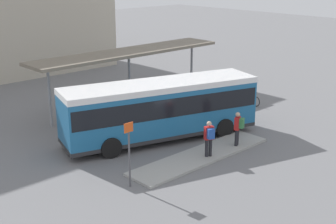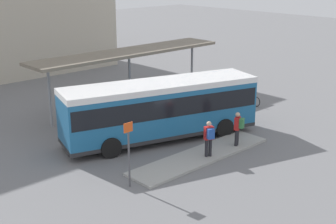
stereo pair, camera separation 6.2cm
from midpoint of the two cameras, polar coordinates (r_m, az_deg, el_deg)
ground_plane at (r=24.65m, az=-0.94°, el=-3.32°), size 120.00×120.00×0.00m
curb_island at (r=22.49m, az=4.00°, el=-5.34°), size 8.01×1.80×0.12m
city_bus at (r=24.07m, az=-0.94°, el=0.70°), size 10.53×5.31×3.09m
pedestrian_waiting at (r=23.42m, az=8.48°, el=-1.77°), size 0.51×0.55×1.73m
pedestrian_companion at (r=21.90m, az=4.96°, el=-3.02°), size 0.51×0.55×1.74m
bicycle_yellow at (r=30.96m, az=9.96°, el=1.47°), size 0.48×1.55×0.67m
bicycle_orange at (r=31.25m, az=8.41°, el=1.77°), size 0.48×1.74×0.75m
station_shelter at (r=29.47m, az=-4.88°, el=7.12°), size 13.31×2.53×3.63m
platform_sign at (r=19.04m, az=-4.84°, el=-4.85°), size 0.44×0.08×2.80m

